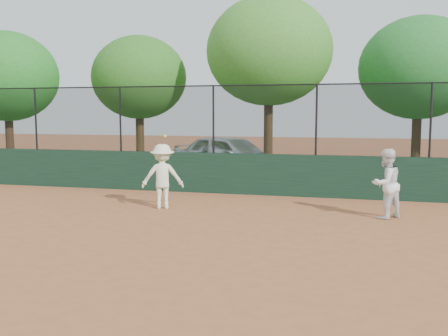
% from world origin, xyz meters
% --- Properties ---
extents(ground, '(80.00, 80.00, 0.00)m').
position_xyz_m(ground, '(0.00, 0.00, 0.00)').
color(ground, '#AA5F36').
rests_on(ground, ground).
extents(back_wall, '(26.00, 0.20, 1.20)m').
position_xyz_m(back_wall, '(0.00, 6.00, 0.60)').
color(back_wall, '#163121').
rests_on(back_wall, ground).
extents(grass_strip, '(36.00, 12.00, 0.01)m').
position_xyz_m(grass_strip, '(0.00, 12.00, 0.00)').
color(grass_strip, '#294E18').
rests_on(grass_strip, ground).
extents(parked_car, '(5.06, 3.67, 1.60)m').
position_xyz_m(parked_car, '(-0.78, 9.42, 0.80)').
color(parked_car, silver).
rests_on(parked_car, ground).
extents(player_second, '(0.98, 0.97, 1.59)m').
position_xyz_m(player_second, '(4.25, 3.51, 0.80)').
color(player_second, white).
rests_on(player_second, ground).
extents(player_main, '(1.18, 0.90, 1.88)m').
position_xyz_m(player_main, '(-1.09, 3.37, 0.81)').
color(player_main, white).
rests_on(player_main, ground).
extents(fence_assembly, '(26.00, 0.06, 2.00)m').
position_xyz_m(fence_assembly, '(-0.03, 6.00, 2.24)').
color(fence_assembly, black).
rests_on(fence_assembly, back_wall).
extents(tree_0, '(4.45, 4.05, 5.86)m').
position_xyz_m(tree_0, '(-10.99, 10.50, 3.92)').
color(tree_0, '#492D1A').
rests_on(tree_0, ground).
extents(tree_1, '(4.11, 3.74, 5.66)m').
position_xyz_m(tree_1, '(-5.46, 11.87, 3.87)').
color(tree_1, '#462F18').
rests_on(tree_1, ground).
extents(tree_2, '(4.92, 4.47, 6.90)m').
position_xyz_m(tree_2, '(0.26, 11.38, 4.76)').
color(tree_2, '#432E18').
rests_on(tree_2, ground).
extents(tree_3, '(4.52, 4.11, 6.03)m').
position_xyz_m(tree_3, '(5.89, 12.29, 4.07)').
color(tree_3, '#412915').
rests_on(tree_3, ground).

